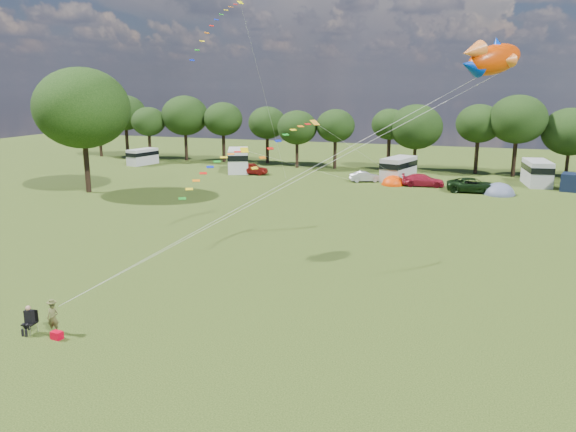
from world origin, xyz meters
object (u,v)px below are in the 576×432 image
(car_c, at_px, (423,180))
(tent_orange, at_px, (393,185))
(fish_kite, at_px, (490,59))
(big_tree, at_px, (82,108))
(campervan_a, at_px, (143,156))
(car_a, at_px, (251,168))
(campervan_c, at_px, (399,168))
(car_b, at_px, (365,177))
(tent_greyblue, at_px, (499,194))
(kite_flyer, at_px, (53,318))
(campervan_b, at_px, (238,159))
(car_d, at_px, (473,185))
(camp_chair, at_px, (30,316))
(campervan_d, at_px, (537,172))

(car_c, bearing_deg, tent_orange, 85.64)
(fish_kite, bearing_deg, tent_orange, 56.25)
(big_tree, relative_size, campervan_a, 2.64)
(car_c, relative_size, tent_orange, 1.54)
(campervan_a, bearing_deg, car_a, -88.38)
(campervan_a, xyz_separation_m, campervan_c, (37.58, -1.84, 0.28))
(campervan_c, bearing_deg, car_b, 139.57)
(car_a, distance_m, campervan_c, 19.06)
(car_b, bearing_deg, campervan_a, 58.70)
(big_tree, height_order, tent_greyblue, big_tree)
(car_c, height_order, tent_greyblue, car_c)
(car_b, relative_size, kite_flyer, 2.32)
(car_b, distance_m, tent_orange, 3.75)
(campervan_a, height_order, campervan_b, campervan_b)
(car_d, distance_m, camp_chair, 48.12)
(tent_orange, distance_m, camp_chair, 47.22)
(car_b, distance_m, campervan_a, 34.23)
(campervan_b, bearing_deg, tent_greyblue, -123.34)
(car_d, height_order, campervan_a, campervan_a)
(car_a, bearing_deg, campervan_a, 76.34)
(big_tree, height_order, campervan_a, big_tree)
(car_d, xyz_separation_m, campervan_a, (-46.42, 7.15, 0.47))
(car_c, relative_size, campervan_c, 0.75)
(big_tree, xyz_separation_m, campervan_b, (9.33, 19.12, -7.38))
(campervan_a, bearing_deg, fish_kite, -119.91)
(big_tree, xyz_separation_m, kite_flyer, (21.92, -30.31, -8.26))
(tent_orange, bearing_deg, car_d, -11.82)
(car_c, distance_m, camp_chair, 48.21)
(campervan_b, xyz_separation_m, fish_kite, (31.05, -39.95, 10.92))
(car_d, bearing_deg, campervan_a, 78.03)
(campervan_a, distance_m, tent_greyblue, 49.71)
(car_d, bearing_deg, car_b, 73.62)
(fish_kite, bearing_deg, kite_flyer, 158.60)
(tent_orange, bearing_deg, campervan_a, 171.98)
(campervan_b, distance_m, kite_flyer, 51.02)
(tent_greyblue, bearing_deg, car_b, 167.59)
(car_a, distance_m, kite_flyer, 48.91)
(car_c, height_order, tent_orange, car_c)
(kite_flyer, bearing_deg, campervan_c, 64.13)
(big_tree, relative_size, car_b, 3.80)
(campervan_a, xyz_separation_m, camp_chair, (27.67, -51.46, -0.42))
(fish_kite, bearing_deg, camp_chair, 158.20)
(car_d, xyz_separation_m, tent_orange, (-8.91, 1.87, -0.75))
(campervan_c, height_order, tent_greyblue, campervan_c)
(campervan_b, relative_size, camp_chair, 4.91)
(campervan_d, height_order, camp_chair, campervan_d)
(campervan_d, bearing_deg, campervan_a, 82.55)
(car_b, relative_size, tent_orange, 1.15)
(campervan_b, height_order, kite_flyer, campervan_b)
(campervan_b, bearing_deg, big_tree, 130.78)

